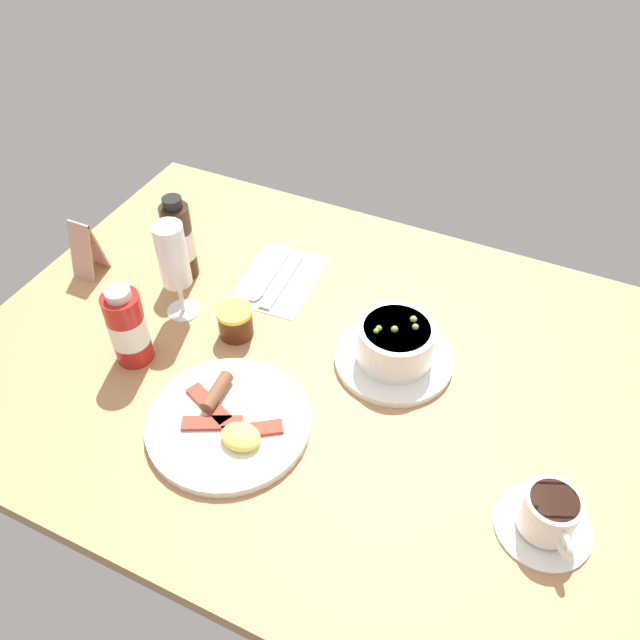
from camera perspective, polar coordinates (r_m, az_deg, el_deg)
ground_plane at (r=109.08cm, az=-1.28°, el=-3.81°), size 110.00×84.00×3.00cm
porridge_bowl at (r=105.27cm, az=6.59°, el=-2.26°), size 19.43×19.43×8.53cm
cutlery_setting at (r=121.86cm, az=-3.69°, el=3.54°), size 14.72×19.57×0.90cm
coffee_cup at (r=92.38cm, az=19.33°, el=-15.88°), size 12.84×12.84×6.95cm
wine_glass at (r=110.63cm, az=-12.72°, el=5.19°), size 5.85×5.85×18.54cm
jam_jar at (r=110.63cm, az=-7.44°, el=-0.15°), size 6.16×6.16×5.62cm
sauce_bottle_brown at (r=121.37cm, az=-12.21°, el=6.80°), size 5.41×5.41×16.74cm
sauce_bottle_red at (r=107.54cm, az=-16.48°, el=-0.64°), size 6.15×6.15×14.76cm
breakfast_plate at (r=99.31cm, az=-7.99°, el=-8.85°), size 24.70×24.70×3.70cm
menu_card at (r=127.85cm, az=-19.85°, el=5.96°), size 4.70×5.22×11.26cm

